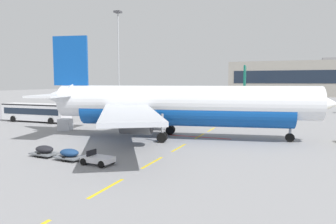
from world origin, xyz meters
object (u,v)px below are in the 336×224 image
apron_shuttle_bus (36,111)px  apron_light_mast_near (118,47)px  airliner_mid_left (248,94)px  fuel_service_truck (114,109)px  baggage_train (70,154)px  uld_cargo_container (65,125)px  airliner_foreground (179,105)px

apron_shuttle_bus → apron_light_mast_near: size_ratio=0.47×
airliner_mid_left → fuel_service_truck: size_ratio=4.05×
baggage_train → apron_shuttle_bus: bearing=139.6°
uld_cargo_container → apron_light_mast_near: size_ratio=0.08×
airliner_mid_left → apron_light_mast_near: bearing=-167.8°
apron_shuttle_bus → fuel_service_truck: size_ratio=1.68×
airliner_foreground → apron_light_mast_near: (-33.65, 42.94, 12.01)m
airliner_foreground → fuel_service_truck: 23.64m
airliner_mid_left → apron_shuttle_bus: size_ratio=2.41×
apron_light_mast_near → baggage_train: bearing=-63.0°
apron_light_mast_near → fuel_service_truck: bearing=-60.9°
baggage_train → uld_cargo_container: bearing=131.0°
baggage_train → apron_light_mast_near: bearing=117.0°
airliner_foreground → apron_shuttle_bus: airliner_foreground is taller
airliner_foreground → uld_cargo_container: airliner_foreground is taller
apron_shuttle_bus → airliner_mid_left: bearing=58.3°
baggage_train → airliner_foreground: bearing=69.3°
airliner_foreground → baggage_train: (-5.00, -13.26, -3.42)m
fuel_service_truck → uld_cargo_container: (1.72, -15.19, -0.85)m
airliner_foreground → apron_shuttle_bus: bearing=168.6°
fuel_service_truck → uld_cargo_container: fuel_service_truck is taller
uld_cargo_container → airliner_mid_left: bearing=71.3°
apron_light_mast_near → airliner_foreground: bearing=-51.9°
baggage_train → fuel_service_truck: bearing=114.9°
apron_shuttle_bus → apron_light_mast_near: bearing=100.0°
airliner_mid_left → baggage_train: 63.97m
uld_cargo_container → fuel_service_truck: bearing=96.5°
airliner_foreground → baggage_train: 14.58m
fuel_service_truck → airliner_foreground: bearing=-39.7°
airliner_mid_left → uld_cargo_container: airliner_mid_left is taller
baggage_train → uld_cargo_container: uld_cargo_container is taller
airliner_foreground → uld_cargo_container: size_ratio=17.60×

